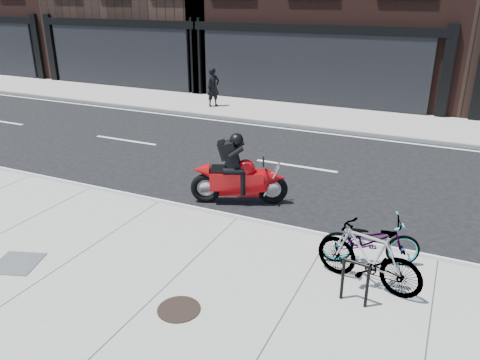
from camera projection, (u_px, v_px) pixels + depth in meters
The scene contains 10 objects.
ground at pixel (270, 191), 11.68m from camera, with size 120.00×120.00×0.00m, color black.
sidewalk_near at pixel (156, 299), 7.44m from camera, with size 60.00×6.00×0.13m, color gray.
sidewalk_far at pixel (343, 119), 18.19m from camera, with size 60.00×3.50×0.13m, color gray.
bike_rack at pixel (355, 279), 7.09m from camera, with size 0.43×0.10×0.73m.
bicycle_front at pixel (370, 240), 8.15m from camera, with size 0.60×1.72×0.90m, color gray.
bicycle_rear at pixel (368, 256), 7.50m from camera, with size 0.51×1.79×1.08m, color gray.
motorcycle at pixel (243, 175), 10.78m from camera, with size 2.16×1.13×1.70m.
pedestrian at pixel (213, 87), 19.63m from camera, with size 0.59×0.39×1.61m, color black.
manhole_cover at pixel (179, 309), 7.08m from camera, with size 0.66×0.66×0.01m, color black.
utility_grate at pixel (17, 263), 8.29m from camera, with size 0.75×0.75×0.01m, color #47474A.
Camera 1 is at (3.82, -10.08, 4.58)m, focal length 35.00 mm.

